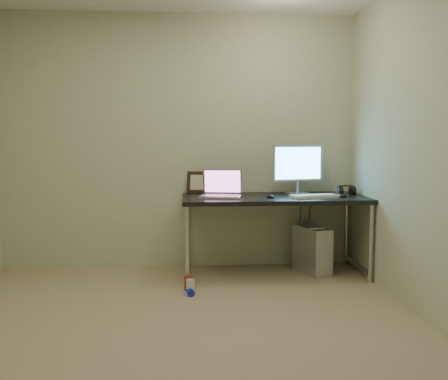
# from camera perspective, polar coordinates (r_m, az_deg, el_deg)

# --- Properties ---
(floor) EXTENTS (3.50, 3.50, 0.00)m
(floor) POSITION_cam_1_polar(r_m,az_deg,el_deg) (3.48, -5.28, -15.94)
(floor) COLOR tan
(floor) RESTS_ON ground
(wall_back) EXTENTS (3.50, 0.02, 2.50)m
(wall_back) POSITION_cam_1_polar(r_m,az_deg,el_deg) (4.98, -5.17, 5.42)
(wall_back) COLOR beige
(wall_back) RESTS_ON ground
(wall_right) EXTENTS (0.02, 3.50, 2.50)m
(wall_right) POSITION_cam_1_polar(r_m,az_deg,el_deg) (3.65, 23.28, 4.76)
(wall_right) COLOR beige
(wall_right) RESTS_ON ground
(desk) EXTENTS (1.72, 0.75, 0.75)m
(desk) POSITION_cam_1_polar(r_m,az_deg,el_deg) (4.72, 5.73, -1.60)
(desk) COLOR black
(desk) RESTS_ON ground
(tower_computer) EXTENTS (0.32, 0.47, 0.48)m
(tower_computer) POSITION_cam_1_polar(r_m,az_deg,el_deg) (4.89, 10.01, -6.75)
(tower_computer) COLOR silver
(tower_computer) RESTS_ON ground
(cable_a) EXTENTS (0.01, 0.16, 0.69)m
(cable_a) POSITION_cam_1_polar(r_m,az_deg,el_deg) (5.14, 8.64, -4.13)
(cable_a) COLOR black
(cable_a) RESTS_ON ground
(cable_b) EXTENTS (0.02, 0.11, 0.71)m
(cable_b) POSITION_cam_1_polar(r_m,az_deg,el_deg) (5.15, 9.66, -4.36)
(cable_b) COLOR black
(cable_b) RESTS_ON ground
(can_red) EXTENTS (0.09, 0.09, 0.12)m
(can_red) POSITION_cam_1_polar(r_m,az_deg,el_deg) (4.33, -4.10, -10.58)
(can_red) COLOR #A82A16
(can_red) RESTS_ON ground
(can_white) EXTENTS (0.08, 0.08, 0.13)m
(can_white) POSITION_cam_1_polar(r_m,az_deg,el_deg) (4.23, -3.86, -10.98)
(can_white) COLOR silver
(can_white) RESTS_ON ground
(can_blue) EXTENTS (0.08, 0.12, 0.06)m
(can_blue) POSITION_cam_1_polar(r_m,az_deg,el_deg) (4.22, -3.90, -11.50)
(can_blue) COLOR #1121C5
(can_blue) RESTS_ON ground
(laptop) EXTENTS (0.42, 0.37, 0.26)m
(laptop) POSITION_cam_1_polar(r_m,az_deg,el_deg) (4.62, -0.30, -0.07)
(laptop) COLOR silver
(laptop) RESTS_ON desk
(monitor) EXTENTS (0.51, 0.18, 0.48)m
(monitor) POSITION_cam_1_polar(r_m,az_deg,el_deg) (4.89, 8.43, 2.80)
(monitor) COLOR silver
(monitor) RESTS_ON desk
(keyboard) EXTENTS (0.46, 0.24, 0.03)m
(keyboard) POSITION_cam_1_polar(r_m,az_deg,el_deg) (4.64, 10.28, -0.71)
(keyboard) COLOR white
(keyboard) RESTS_ON desk
(mouse_right) EXTENTS (0.10, 0.13, 0.04)m
(mouse_right) POSITION_cam_1_polar(r_m,az_deg,el_deg) (4.75, 13.34, -0.55)
(mouse_right) COLOR black
(mouse_right) RESTS_ON desk
(mouse_left) EXTENTS (0.08, 0.12, 0.04)m
(mouse_left) POSITION_cam_1_polar(r_m,az_deg,el_deg) (4.59, 5.32, -0.66)
(mouse_left) COLOR black
(mouse_left) RESTS_ON desk
(headphones) EXTENTS (0.17, 0.11, 0.12)m
(headphones) POSITION_cam_1_polar(r_m,az_deg,el_deg) (4.95, 13.78, -0.16)
(headphones) COLOR black
(headphones) RESTS_ON desk
(picture_frame) EXTENTS (0.28, 0.14, 0.22)m
(picture_frame) POSITION_cam_1_polar(r_m,az_deg,el_deg) (4.95, -2.72, 0.88)
(picture_frame) COLOR black
(picture_frame) RESTS_ON desk
(webcam) EXTENTS (0.04, 0.04, 0.12)m
(webcam) POSITION_cam_1_polar(r_m,az_deg,el_deg) (4.95, 0.39, 0.66)
(webcam) COLOR silver
(webcam) RESTS_ON desk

